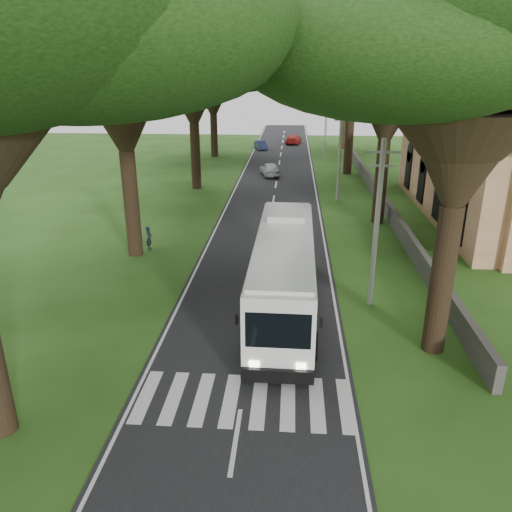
% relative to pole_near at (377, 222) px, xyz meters
% --- Properties ---
extents(ground, '(140.00, 140.00, 0.00)m').
position_rel_pole_near_xyz_m(ground, '(-5.50, -6.00, -4.18)').
color(ground, '#264914').
rests_on(ground, ground).
extents(road, '(8.00, 120.00, 0.04)m').
position_rel_pole_near_xyz_m(road, '(-5.50, 19.00, -4.17)').
color(road, black).
rests_on(road, ground).
extents(crosswalk, '(8.00, 3.00, 0.01)m').
position_rel_pole_near_xyz_m(crosswalk, '(-5.50, -8.00, -4.18)').
color(crosswalk, silver).
rests_on(crosswalk, ground).
extents(property_wall, '(0.35, 50.00, 1.20)m').
position_rel_pole_near_xyz_m(property_wall, '(3.50, 18.00, -3.58)').
color(property_wall, '#383533').
rests_on(property_wall, ground).
extents(pole_near, '(1.60, 0.24, 8.00)m').
position_rel_pole_near_xyz_m(pole_near, '(0.00, 0.00, 0.00)').
color(pole_near, gray).
rests_on(pole_near, ground).
extents(pole_mid, '(1.60, 0.24, 8.00)m').
position_rel_pole_near_xyz_m(pole_mid, '(0.00, 20.00, 0.00)').
color(pole_mid, gray).
rests_on(pole_mid, ground).
extents(pole_far, '(1.60, 0.24, 8.00)m').
position_rel_pole_near_xyz_m(pole_far, '(0.00, 40.00, 0.00)').
color(pole_far, gray).
rests_on(pole_far, ground).
extents(tree_l_mida, '(14.01, 14.01, 16.01)m').
position_rel_pole_near_xyz_m(tree_l_mida, '(-13.50, 6.00, 8.69)').
color(tree_l_mida, black).
rests_on(tree_l_mida, ground).
extents(tree_l_midb, '(14.23, 14.23, 15.36)m').
position_rel_pole_near_xyz_m(tree_l_midb, '(-13.00, 24.00, 8.02)').
color(tree_l_midb, black).
rests_on(tree_l_midb, ground).
extents(tree_l_far, '(14.20, 14.20, 13.59)m').
position_rel_pole_near_xyz_m(tree_l_far, '(-14.00, 42.00, 6.30)').
color(tree_l_far, black).
rests_on(tree_l_far, ground).
extents(tree_r_near, '(14.53, 14.53, 15.63)m').
position_rel_pole_near_xyz_m(tree_r_near, '(2.00, -4.00, 8.23)').
color(tree_r_near, black).
rests_on(tree_r_near, ground).
extents(tree_r_mida, '(12.71, 12.71, 15.00)m').
position_rel_pole_near_xyz_m(tree_r_mida, '(2.50, 14.00, 7.91)').
color(tree_r_mida, black).
rests_on(tree_r_mida, ground).
extents(tree_r_midb, '(12.55, 12.55, 15.13)m').
position_rel_pole_near_xyz_m(tree_r_midb, '(2.00, 32.00, 8.06)').
color(tree_r_midb, black).
rests_on(tree_r_midb, ground).
extents(tree_r_far, '(12.70, 12.70, 14.33)m').
position_rel_pole_near_xyz_m(tree_r_far, '(3.00, 50.00, 7.27)').
color(tree_r_far, black).
rests_on(tree_r_far, ground).
extents(coach_bus, '(3.10, 12.63, 3.72)m').
position_rel_pole_near_xyz_m(coach_bus, '(-4.22, -0.82, -2.18)').
color(coach_bus, white).
rests_on(coach_bus, ground).
extents(distant_car_a, '(2.54, 4.35, 1.39)m').
position_rel_pole_near_xyz_m(distant_car_a, '(-6.30, 30.23, -3.45)').
color(distant_car_a, '#B1B2B6').
rests_on(distant_car_a, road).
extents(distant_car_b, '(2.25, 3.83, 1.19)m').
position_rel_pole_near_xyz_m(distant_car_b, '(-8.41, 48.02, -3.55)').
color(distant_car_b, navy).
rests_on(distant_car_b, road).
extents(distant_car_c, '(2.61, 4.99, 1.38)m').
position_rel_pole_near_xyz_m(distant_car_c, '(-3.85, 53.85, -3.46)').
color(distant_car_c, maroon).
rests_on(distant_car_c, road).
extents(pedestrian, '(0.36, 0.55, 1.51)m').
position_rel_pole_near_xyz_m(pedestrian, '(-12.88, 6.94, -3.43)').
color(pedestrian, black).
rests_on(pedestrian, ground).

